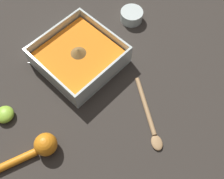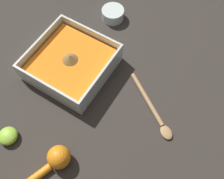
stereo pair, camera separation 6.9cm
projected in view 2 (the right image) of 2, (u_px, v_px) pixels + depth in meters
name	position (u px, v px, depth m)	size (l,w,h in m)	color
ground_plane	(76.00, 74.00, 0.75)	(4.00, 4.00, 0.00)	#332D28
square_dish	(71.00, 64.00, 0.74)	(0.21, 0.21, 0.07)	silver
spice_bowl	(113.00, 14.00, 0.84)	(0.07, 0.07, 0.03)	silver
lemon_squeezer	(52.00, 163.00, 0.61)	(0.18, 0.09, 0.06)	orange
lemon_half	(8.00, 136.00, 0.65)	(0.05, 0.05, 0.03)	#93CC38
wooden_spoon	(153.00, 109.00, 0.70)	(0.13, 0.19, 0.01)	tan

